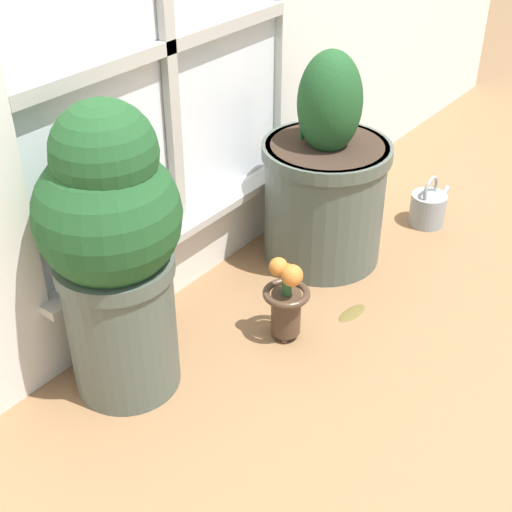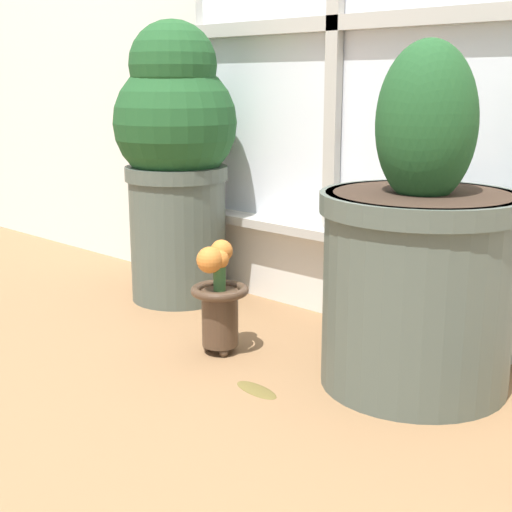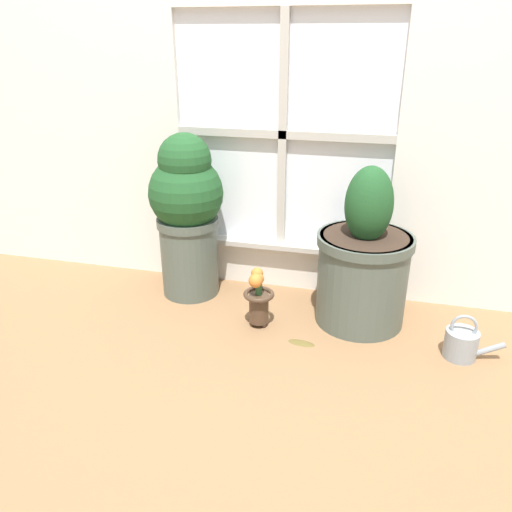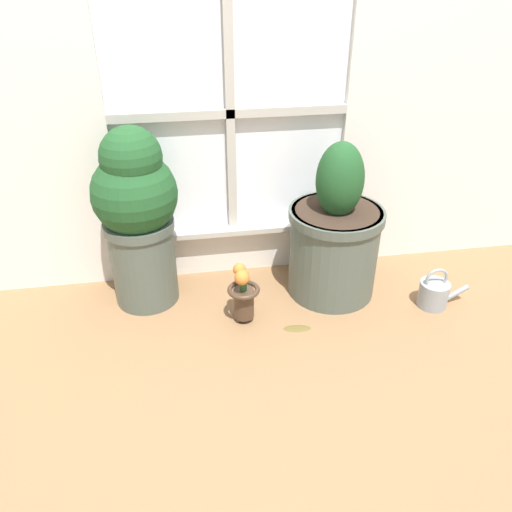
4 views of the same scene
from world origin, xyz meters
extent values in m
plane|color=olive|center=(0.00, 0.00, 0.00)|extent=(10.00, 10.00, 0.00)
cube|color=silver|center=(0.00, 0.59, 0.12)|extent=(0.96, 0.05, 0.23)
cube|color=white|center=(0.00, 0.61, 0.73)|extent=(0.96, 0.02, 1.00)
cube|color=#BCB7AD|center=(0.00, 0.58, 0.73)|extent=(0.04, 0.02, 1.00)
cube|color=#BCB7AD|center=(0.00, 0.58, 0.73)|extent=(0.96, 0.02, 0.04)
cube|color=#BCB7AD|center=(0.00, 0.55, 0.22)|extent=(1.02, 0.06, 0.02)
cylinder|color=#4C564C|center=(-0.40, 0.41, 0.19)|extent=(0.26, 0.26, 0.37)
cylinder|color=#4C564C|center=(-0.40, 0.41, 0.35)|extent=(0.28, 0.28, 0.04)
cylinder|color=#38281E|center=(-0.40, 0.41, 0.37)|extent=(0.24, 0.24, 0.01)
sphere|color=#1E4C23|center=(-0.40, 0.41, 0.49)|extent=(0.33, 0.33, 0.33)
sphere|color=#1E4C23|center=(-0.39, 0.40, 0.64)|extent=(0.23, 0.23, 0.23)
ellipsoid|color=#1E4C23|center=(-0.31, 0.36, 0.47)|extent=(0.10, 0.16, 0.19)
cylinder|color=#4C564C|center=(0.40, 0.34, 0.19)|extent=(0.37, 0.37, 0.39)
cylinder|color=#4C564C|center=(0.40, 0.34, 0.37)|extent=(0.39, 0.39, 0.04)
cylinder|color=#38281E|center=(0.40, 0.34, 0.38)|extent=(0.34, 0.34, 0.01)
ellipsoid|color=#1E4C23|center=(0.40, 0.34, 0.52)|extent=(0.19, 0.19, 0.31)
ellipsoid|color=#1E4C23|center=(0.38, 0.41, 0.46)|extent=(0.11, 0.05, 0.14)
sphere|color=#473323|center=(-0.01, 0.22, 0.01)|extent=(0.02, 0.02, 0.02)
sphere|color=#473323|center=(-0.04, 0.18, 0.01)|extent=(0.02, 0.02, 0.02)
sphere|color=#473323|center=(0.02, 0.18, 0.01)|extent=(0.02, 0.02, 0.02)
cylinder|color=#473323|center=(-0.01, 0.19, 0.08)|extent=(0.08, 0.08, 0.13)
torus|color=#473323|center=(-0.01, 0.19, 0.15)|extent=(0.13, 0.13, 0.02)
cylinder|color=#386633|center=(-0.01, 0.19, 0.18)|extent=(0.03, 0.03, 0.07)
sphere|color=orange|center=(-0.01, 0.19, 0.22)|extent=(0.04, 0.04, 0.04)
sphere|color=orange|center=(-0.02, 0.21, 0.23)|extent=(0.05, 0.05, 0.05)
sphere|color=orange|center=(-0.02, 0.17, 0.22)|extent=(0.06, 0.06, 0.06)
cylinder|color=gray|center=(0.79, 0.16, 0.06)|extent=(0.12, 0.12, 0.11)
cylinder|color=gray|center=(0.89, 0.16, 0.05)|extent=(0.11, 0.02, 0.07)
torus|color=gray|center=(0.79, 0.16, 0.13)|extent=(0.10, 0.01, 0.10)
ellipsoid|color=brown|center=(0.19, 0.10, 0.00)|extent=(0.11, 0.06, 0.01)
camera|label=1|loc=(-1.28, -0.67, 1.28)|focal=50.00mm
camera|label=2|loc=(1.08, -0.87, 0.60)|focal=50.00mm
camera|label=3|loc=(0.43, -1.58, 1.12)|focal=35.00mm
camera|label=4|loc=(-0.23, -1.40, 1.28)|focal=35.00mm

